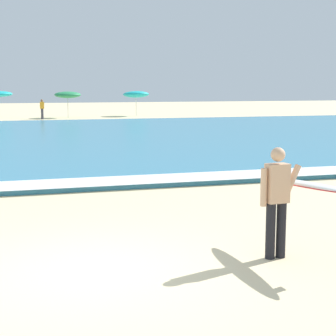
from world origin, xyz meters
TOP-DOWN VIEW (x-y plane):
  - ground_plane at (0.00, 0.00)m, footprint 160.00×160.00m
  - sea at (0.00, 20.06)m, footprint 120.00×28.00m
  - surf_foam at (0.00, 6.66)m, footprint 120.00×1.43m
  - surfer_with_board at (3.09, -0.19)m, footprint 1.02×2.33m
  - beach_umbrella_3 at (4.04, 39.27)m, footprint 2.17×2.18m
  - beach_umbrella_4 at (10.11, 40.30)m, footprint 2.26×2.29m
  - beachgoer_near_row_mid at (1.82, 37.47)m, footprint 0.32×0.20m

SIDE VIEW (x-z plane):
  - ground_plane at x=0.00m, z-range 0.00..0.00m
  - sea at x=0.00m, z-range 0.00..0.14m
  - surf_foam at x=0.00m, z-range 0.14..0.15m
  - beachgoer_near_row_mid at x=1.82m, z-range 0.05..1.63m
  - surfer_with_board at x=3.09m, z-range 0.16..1.89m
  - beach_umbrella_4 at x=10.11m, z-range 0.76..3.00m
  - beach_umbrella_3 at x=4.04m, z-range 0.80..2.97m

